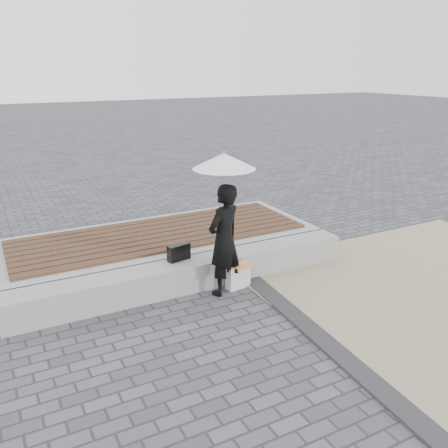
{
  "coord_description": "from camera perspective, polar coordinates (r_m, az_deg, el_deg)",
  "views": [
    {
      "loc": [
        -2.42,
        -4.0,
        2.99
      ],
      "look_at": [
        0.34,
        1.23,
        1.0
      ],
      "focal_mm": 37.73,
      "sensor_mm": 36.0,
      "label": 1
    }
  ],
  "objects": [
    {
      "name": "canvas_tote",
      "position": [
        6.68,
        1.69,
        -6.31
      ],
      "size": [
        0.35,
        0.18,
        0.36
      ],
      "primitive_type": "cube",
      "rotation": [
        0.0,
        0.0,
        0.11
      ],
      "color": "silver",
      "rests_on": "ground"
    },
    {
      "name": "woman",
      "position": [
        6.32,
        0.0,
        -1.94
      ],
      "size": [
        0.67,
        0.56,
        1.55
      ],
      "primitive_type": "imported",
      "rotation": [
        0.0,
        0.0,
        3.55
      ],
      "color": "black",
      "rests_on": "ground"
    },
    {
      "name": "parasol",
      "position": [
        6.02,
        0.0,
        7.63
      ],
      "size": [
        0.82,
        0.82,
        1.04
      ],
      "rotation": [
        0.0,
        0.0,
        0.14
      ],
      "color": "#A6A6AB",
      "rests_on": "ground"
    },
    {
      "name": "timber_decking",
      "position": [
        7.66,
        -7.73,
        -1.17
      ],
      "size": [
        4.6,
        1.6,
        0.04
      ],
      "primitive_type": null,
      "color": "#503423",
      "rests_on": "timber_platform"
    },
    {
      "name": "seating_ledge",
      "position": [
        6.71,
        -4.05,
        -6.02
      ],
      "size": [
        5.0,
        0.45,
        0.4
      ],
      "primitive_type": "cube",
      "color": "#979792",
      "rests_on": "ground"
    },
    {
      "name": "magazine",
      "position": [
        6.56,
        1.92,
        -5.01
      ],
      "size": [
        0.36,
        0.32,
        0.01
      ],
      "primitive_type": "cube",
      "rotation": [
        0.0,
        0.0,
        -0.36
      ],
      "color": "red",
      "rests_on": "canvas_tote"
    },
    {
      "name": "ground",
      "position": [
        5.55,
        2.92,
        -14.02
      ],
      "size": [
        80.0,
        80.0,
        0.0
      ],
      "primitive_type": "plane",
      "color": "#515056",
      "rests_on": "ground"
    },
    {
      "name": "handbag",
      "position": [
        6.62,
        -5.5,
        -3.43
      ],
      "size": [
        0.34,
        0.18,
        0.23
      ],
      "primitive_type": "cube",
      "rotation": [
        0.0,
        0.0,
        0.2
      ],
      "color": "black",
      "rests_on": "seating_ledge"
    },
    {
      "name": "timber_platform",
      "position": [
        7.74,
        -7.66,
        -2.7
      ],
      "size": [
        5.0,
        2.0,
        0.4
      ],
      "primitive_type": "cube",
      "color": "#A1A19C",
      "rests_on": "ground"
    },
    {
      "name": "edging_band",
      "position": [
        5.58,
        12.49,
        -14.08
      ],
      "size": [
        0.61,
        5.2,
        0.04
      ],
      "primitive_type": "cube",
      "rotation": [
        0.0,
        0.0,
        -0.07
      ],
      "color": "#2D2E30",
      "rests_on": "ground"
    }
  ]
}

